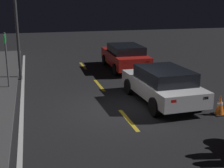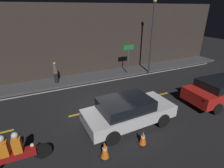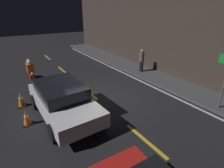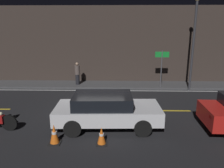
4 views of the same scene
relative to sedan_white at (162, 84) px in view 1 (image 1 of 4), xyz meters
The scene contains 11 objects.
ground_plane 2.02m from the sedan_white, 103.51° to the left, with size 56.00×56.00×0.00m, color black.
lane_dash_c 2.44m from the sedan_white, 128.24° to the left, with size 2.00×0.14×0.01m.
lane_dash_d 3.64m from the sedan_white, 30.80° to the left, with size 2.00×0.14×0.01m.
lane_dash_e 7.81m from the sedan_white, 13.57° to the left, with size 2.00×0.14×0.01m.
lane_solid_kerb 5.37m from the sedan_white, 94.73° to the left, with size 25.20×0.14×0.01m.
sedan_white is the anchor object (origin of this frame).
taxi_red 6.02m from the sedan_white, ahead, with size 4.47×2.06×1.42m.
traffic_cone_near 2.30m from the sedan_white, 141.31° to the right, with size 0.42×0.42×0.71m.
traffic_cone_mid 1.50m from the sedan_white, 94.02° to the right, with size 0.38×0.38×0.64m.
shop_sign 6.84m from the sedan_white, 60.38° to the left, with size 0.90×0.08×2.40m.
street_lamp 7.84m from the sedan_white, 46.55° to the left, with size 0.28×0.28×5.76m.
Camera 1 is at (-10.29, 3.03, 3.94)m, focal length 50.00 mm.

